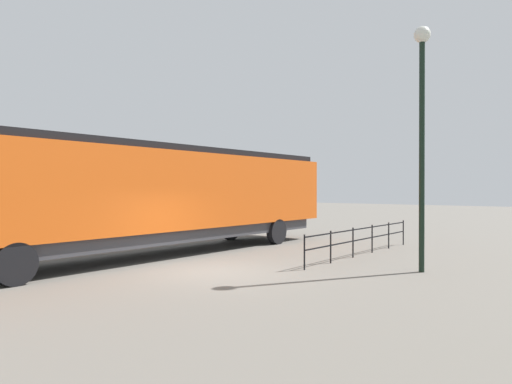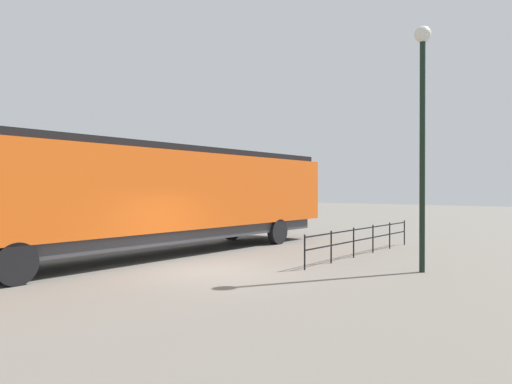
{
  "view_description": "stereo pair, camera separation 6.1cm",
  "coord_description": "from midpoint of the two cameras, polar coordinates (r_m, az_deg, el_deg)",
  "views": [
    {
      "loc": [
        9.5,
        -9.79,
        2.45
      ],
      "look_at": [
        1.83,
        -0.19,
        2.36
      ],
      "focal_mm": 32.33,
      "sensor_mm": 36.0,
      "label": 1
    },
    {
      "loc": [
        9.55,
        -9.75,
        2.45
      ],
      "look_at": [
        1.83,
        -0.19,
        2.36
      ],
      "focal_mm": 32.33,
      "sensor_mm": 36.0,
      "label": 2
    }
  ],
  "objects": [
    {
      "name": "platform_fence",
      "position": [
        17.45,
        12.99,
        -5.38
      ],
      "size": [
        0.05,
        8.0,
        1.07
      ],
      "color": "black",
      "rests_on": "ground_plane"
    },
    {
      "name": "ground_plane",
      "position": [
        13.86,
        -5.65,
        -9.74
      ],
      "size": [
        120.0,
        120.0,
        0.0
      ],
      "primitive_type": "plane",
      "color": "#666059"
    },
    {
      "name": "lamp_post",
      "position": [
        14.5,
        19.73,
        9.62
      ],
      "size": [
        0.48,
        0.48,
        7.19
      ],
      "color": "black",
      "rests_on": "ground_plane"
    },
    {
      "name": "locomotive",
      "position": [
        17.53,
        -10.94,
        -0.22
      ],
      "size": [
        3.04,
        17.48,
        4.0
      ],
      "color": "#D15114",
      "rests_on": "ground_plane"
    }
  ]
}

